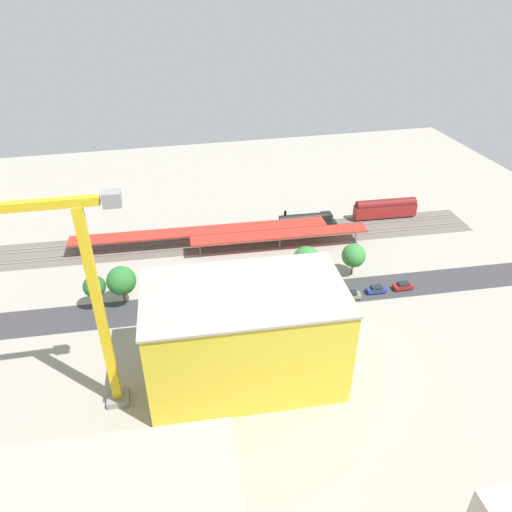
{
  "coord_description": "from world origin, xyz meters",
  "views": [
    {
      "loc": [
        20.03,
        86.21,
        63.18
      ],
      "look_at": [
        0.72,
        -0.0,
        8.45
      ],
      "focal_mm": 33.58,
      "sensor_mm": 36.0,
      "label": 1
    }
  ],
  "objects_px": {
    "parked_car_5": "(267,307)",
    "street_tree_1": "(121,281)",
    "parked_car_3": "(321,298)",
    "construction_building": "(245,336)",
    "street_tree_0": "(354,255)",
    "tower_crane": "(83,296)",
    "street_tree_3": "(306,260)",
    "parked_car_2": "(351,295)",
    "parked_car_0": "(403,286)",
    "traffic_light": "(209,279)",
    "street_tree_2": "(94,287)",
    "parked_car_1": "(376,290)",
    "platform_canopy_far": "(201,231)",
    "platform_canopy_near": "(280,234)",
    "passenger_coach": "(385,208)",
    "box_truck_0": "(259,318)",
    "locomotive": "(308,220)",
    "parked_car_4": "(296,301)"
  },
  "relations": [
    {
      "from": "parked_car_3",
      "to": "street_tree_0",
      "type": "bearing_deg",
      "value": -141.75
    },
    {
      "from": "parked_car_0",
      "to": "construction_building",
      "type": "bearing_deg",
      "value": 24.21
    },
    {
      "from": "platform_canopy_far",
      "to": "tower_crane",
      "type": "xyz_separation_m",
      "value": [
        21.88,
        49.18,
        18.38
      ]
    },
    {
      "from": "parked_car_1",
      "to": "parked_car_2",
      "type": "relative_size",
      "value": 0.95
    },
    {
      "from": "parked_car_3",
      "to": "street_tree_1",
      "type": "relative_size",
      "value": 0.49
    },
    {
      "from": "parked_car_5",
      "to": "tower_crane",
      "type": "relative_size",
      "value": 0.12
    },
    {
      "from": "parked_car_3",
      "to": "parked_car_5",
      "type": "distance_m",
      "value": 12.11
    },
    {
      "from": "parked_car_5",
      "to": "box_truck_0",
      "type": "xyz_separation_m",
      "value": [
        2.74,
        3.98,
        0.91
      ]
    },
    {
      "from": "street_tree_3",
      "to": "parked_car_2",
      "type": "bearing_deg",
      "value": 127.31
    },
    {
      "from": "parked_car_0",
      "to": "street_tree_1",
      "type": "bearing_deg",
      "value": -7.49
    },
    {
      "from": "parked_car_3",
      "to": "tower_crane",
      "type": "distance_m",
      "value": 52.46
    },
    {
      "from": "street_tree_2",
      "to": "parked_car_2",
      "type": "bearing_deg",
      "value": 170.88
    },
    {
      "from": "parked_car_4",
      "to": "box_truck_0",
      "type": "distance_m",
      "value": 10.45
    },
    {
      "from": "parked_car_3",
      "to": "street_tree_3",
      "type": "height_order",
      "value": "street_tree_3"
    },
    {
      "from": "locomotive",
      "to": "parked_car_1",
      "type": "bearing_deg",
      "value": 98.87
    },
    {
      "from": "street_tree_3",
      "to": "platform_canopy_near",
      "type": "bearing_deg",
      "value": -80.81
    },
    {
      "from": "parked_car_1",
      "to": "box_truck_0",
      "type": "height_order",
      "value": "box_truck_0"
    },
    {
      "from": "passenger_coach",
      "to": "parked_car_1",
      "type": "height_order",
      "value": "passenger_coach"
    },
    {
      "from": "tower_crane",
      "to": "box_truck_0",
      "type": "bearing_deg",
      "value": -154.08
    },
    {
      "from": "street_tree_2",
      "to": "platform_canopy_near",
      "type": "bearing_deg",
      "value": -160.73
    },
    {
      "from": "passenger_coach",
      "to": "parked_car_0",
      "type": "xyz_separation_m",
      "value": [
        11.33,
        33.38,
        -2.3
      ]
    },
    {
      "from": "parked_car_4",
      "to": "parked_car_5",
      "type": "relative_size",
      "value": 0.99
    },
    {
      "from": "platform_canopy_near",
      "to": "street_tree_2",
      "type": "distance_m",
      "value": 46.68
    },
    {
      "from": "parked_car_3",
      "to": "box_truck_0",
      "type": "xyz_separation_m",
      "value": [
        14.83,
        4.62,
        0.83
      ]
    },
    {
      "from": "street_tree_2",
      "to": "street_tree_0",
      "type": "bearing_deg",
      "value": -179.7
    },
    {
      "from": "parked_car_0",
      "to": "tower_crane",
      "type": "distance_m",
      "value": 69.7
    },
    {
      "from": "platform_canopy_near",
      "to": "parked_car_0",
      "type": "height_order",
      "value": "platform_canopy_near"
    },
    {
      "from": "platform_canopy_far",
      "to": "parked_car_2",
      "type": "xyz_separation_m",
      "value": [
        -28.85,
        30.92,
        -2.93
      ]
    },
    {
      "from": "locomotive",
      "to": "street_tree_1",
      "type": "bearing_deg",
      "value": 27.19
    },
    {
      "from": "parked_car_5",
      "to": "parked_car_1",
      "type": "bearing_deg",
      "value": -178.1
    },
    {
      "from": "parked_car_1",
      "to": "street_tree_2",
      "type": "bearing_deg",
      "value": -7.44
    },
    {
      "from": "locomotive",
      "to": "parked_car_1",
      "type": "height_order",
      "value": "locomotive"
    },
    {
      "from": "parked_car_3",
      "to": "parked_car_4",
      "type": "height_order",
      "value": "parked_car_3"
    },
    {
      "from": "construction_building",
      "to": "street_tree_0",
      "type": "relative_size",
      "value": 4.08
    },
    {
      "from": "parked_car_3",
      "to": "street_tree_3",
      "type": "bearing_deg",
      "value": -86.04
    },
    {
      "from": "platform_canopy_near",
      "to": "street_tree_0",
      "type": "bearing_deg",
      "value": 131.91
    },
    {
      "from": "platform_canopy_near",
      "to": "parked_car_5",
      "type": "height_order",
      "value": "platform_canopy_near"
    },
    {
      "from": "parked_car_1",
      "to": "street_tree_3",
      "type": "distance_m",
      "value": 16.85
    },
    {
      "from": "parked_car_5",
      "to": "street_tree_1",
      "type": "bearing_deg",
      "value": -16.65
    },
    {
      "from": "tower_crane",
      "to": "street_tree_1",
      "type": "height_order",
      "value": "tower_crane"
    },
    {
      "from": "box_truck_0",
      "to": "platform_canopy_near",
      "type": "bearing_deg",
      "value": -112.92
    },
    {
      "from": "traffic_light",
      "to": "parked_car_3",
      "type": "bearing_deg",
      "value": 161.79
    },
    {
      "from": "parked_car_5",
      "to": "passenger_coach",
      "type": "bearing_deg",
      "value": -141.49
    },
    {
      "from": "box_truck_0",
      "to": "street_tree_3",
      "type": "bearing_deg",
      "value": -136.27
    },
    {
      "from": "parked_car_3",
      "to": "parked_car_0",
      "type": "bearing_deg",
      "value": -179.63
    },
    {
      "from": "parked_car_1",
      "to": "street_tree_2",
      "type": "height_order",
      "value": "street_tree_2"
    },
    {
      "from": "street_tree_2",
      "to": "street_tree_3",
      "type": "xyz_separation_m",
      "value": [
        -46.38,
        -0.93,
        -0.44
      ]
    },
    {
      "from": "parked_car_1",
      "to": "parked_car_5",
      "type": "xyz_separation_m",
      "value": [
        25.19,
        0.83,
        -0.04
      ]
    },
    {
      "from": "passenger_coach",
      "to": "parked_car_0",
      "type": "distance_m",
      "value": 35.33
    },
    {
      "from": "parked_car_5",
      "to": "platform_canopy_far",
      "type": "bearing_deg",
      "value": -71.93
    }
  ]
}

